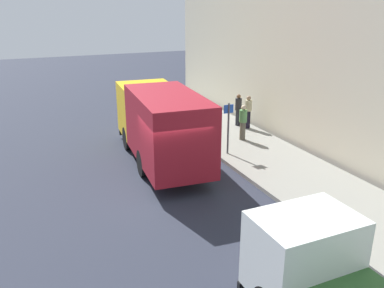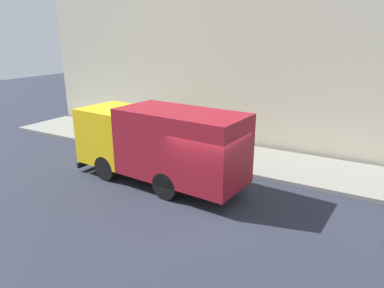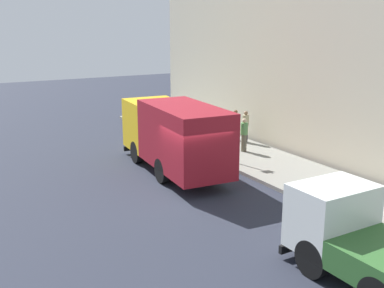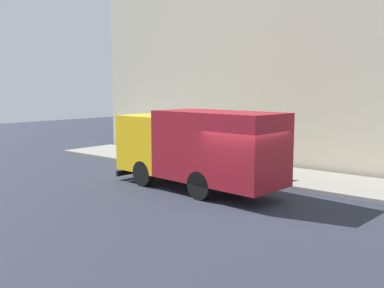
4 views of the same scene
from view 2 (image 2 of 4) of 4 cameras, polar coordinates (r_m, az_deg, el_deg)
name	(u,v)px [view 2 (image 2 of 4)]	position (r m, az deg, el deg)	size (l,w,h in m)	color
ground	(206,203)	(12.61, 2.38, -9.69)	(80.00, 80.00, 0.00)	#272B38
sidewalk	(253,160)	(16.71, 10.10, -2.63)	(3.75, 30.00, 0.16)	gray
building_facade	(277,28)	(17.97, 13.89, 18.10)	(0.50, 30.00, 12.17)	beige
large_utility_truck	(159,142)	(13.68, -5.52, 0.32)	(2.86, 7.49, 3.11)	yellow
pedestrian_walking	(182,122)	(19.57, -1.71, 3.62)	(0.47, 0.47, 1.70)	black
pedestrian_standing	(195,131)	(17.84, 0.44, 2.19)	(0.47, 0.47, 1.67)	#585546
pedestrian_third	(170,122)	(19.71, -3.61, 3.67)	(0.48, 0.48, 1.68)	#23262D
traffic_cone_orange	(136,141)	(18.10, -9.16, 0.48)	(0.51, 0.51, 0.73)	orange
street_sign_post	(204,133)	(15.80, 2.05, 1.81)	(0.44, 0.08, 2.22)	#4C5156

